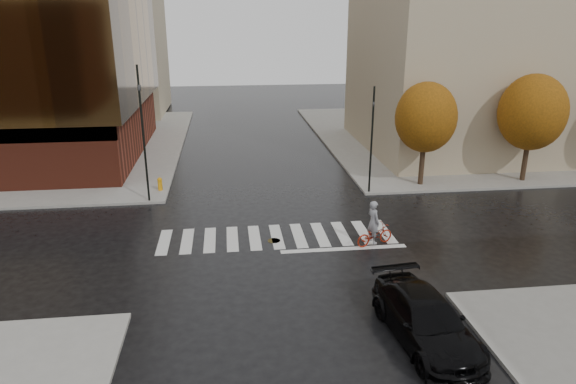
# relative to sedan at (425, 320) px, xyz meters

# --- Properties ---
(ground) EXTENTS (120.00, 120.00, 0.00)m
(ground) POSITION_rel_sedan_xyz_m (-4.08, 8.65, -0.79)
(ground) COLOR black
(ground) RESTS_ON ground
(sidewalk_ne) EXTENTS (30.00, 30.00, 0.15)m
(sidewalk_ne) POSITION_rel_sedan_xyz_m (16.92, 29.65, -0.71)
(sidewalk_ne) COLOR gray
(sidewalk_ne) RESTS_ON ground
(crosswalk) EXTENTS (12.00, 3.00, 0.01)m
(crosswalk) POSITION_rel_sedan_xyz_m (-4.08, 9.15, -0.78)
(crosswalk) COLOR silver
(crosswalk) RESTS_ON ground
(building_ne_tan) EXTENTS (16.00, 16.00, 18.00)m
(building_ne_tan) POSITION_rel_sedan_xyz_m (12.92, 25.65, 8.36)
(building_ne_tan) COLOR tan
(building_ne_tan) RESTS_ON sidewalk_ne
(building_nw_far) EXTENTS (14.00, 12.00, 20.00)m
(building_nw_far) POSITION_rel_sedan_xyz_m (-20.08, 45.65, 9.36)
(building_nw_far) COLOR tan
(building_nw_far) RESTS_ON sidewalk_nw
(tree_ne_a) EXTENTS (3.80, 3.80, 6.50)m
(tree_ne_a) POSITION_rel_sedan_xyz_m (5.92, 16.05, 3.67)
(tree_ne_a) COLOR black
(tree_ne_a) RESTS_ON sidewalk_ne
(tree_ne_b) EXTENTS (4.20, 4.20, 6.89)m
(tree_ne_b) POSITION_rel_sedan_xyz_m (12.92, 16.05, 3.83)
(tree_ne_b) COLOR black
(tree_ne_b) RESTS_ON sidewalk_ne
(sedan) EXTENTS (2.76, 5.62, 1.57)m
(sedan) POSITION_rel_sedan_xyz_m (0.00, 0.00, 0.00)
(sedan) COLOR black
(sedan) RESTS_ON ground
(cyclist) EXTENTS (2.08, 1.32, 2.23)m
(cyclist) POSITION_rel_sedan_xyz_m (0.43, 7.65, -0.03)
(cyclist) COLOR #9D210E
(cyclist) RESTS_ON ground
(traffic_light_nw) EXTENTS (0.22, 0.19, 7.77)m
(traffic_light_nw) POSITION_rel_sedan_xyz_m (-11.03, 14.95, 3.85)
(traffic_light_nw) COLOR black
(traffic_light_nw) RESTS_ON sidewalk_nw
(traffic_light_ne) EXTENTS (0.18, 0.19, 6.41)m
(traffic_light_ne) POSITION_rel_sedan_xyz_m (2.22, 14.95, 2.93)
(traffic_light_ne) COLOR black
(traffic_light_ne) RESTS_ON sidewalk_ne
(fire_hydrant) EXTENTS (0.30, 0.30, 0.83)m
(fire_hydrant) POSITION_rel_sedan_xyz_m (-10.58, 16.76, -0.18)
(fire_hydrant) COLOR orange
(fire_hydrant) RESTS_ON sidewalk_nw
(manhole) EXTENTS (0.62, 0.62, 0.01)m
(manhole) POSITION_rel_sedan_xyz_m (-4.27, 8.67, -0.78)
(manhole) COLOR #4B3E1A
(manhole) RESTS_ON ground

